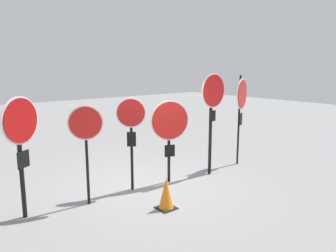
% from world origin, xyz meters
% --- Properties ---
extents(ground_plane, '(40.00, 40.00, 0.00)m').
position_xyz_m(ground_plane, '(0.00, 0.00, 0.00)').
color(ground_plane, gray).
extents(stop_sign_0, '(0.74, 0.49, 2.28)m').
position_xyz_m(stop_sign_0, '(-2.82, 0.12, 1.59)').
color(stop_sign_0, black).
rests_on(stop_sign_0, ground).
extents(stop_sign_1, '(0.65, 0.29, 2.06)m').
position_xyz_m(stop_sign_1, '(-1.66, -0.06, 1.54)').
color(stop_sign_1, black).
rests_on(stop_sign_1, ground).
extents(stop_sign_2, '(0.58, 0.38, 2.13)m').
position_xyz_m(stop_sign_2, '(-0.53, 0.07, 1.54)').
color(stop_sign_2, black).
rests_on(stop_sign_2, ground).
extents(stop_sign_3, '(0.91, 0.33, 2.01)m').
position_xyz_m(stop_sign_3, '(0.44, -0.09, 1.41)').
color(stop_sign_3, black).
rests_on(stop_sign_3, ground).
extents(stop_sign_4, '(0.86, 0.17, 2.62)m').
position_xyz_m(stop_sign_4, '(1.68, -0.28, 1.87)').
color(stop_sign_4, black).
rests_on(stop_sign_4, ground).
extents(stop_sign_5, '(0.80, 0.35, 2.55)m').
position_xyz_m(stop_sign_5, '(2.97, -0.16, 1.87)').
color(stop_sign_5, black).
rests_on(stop_sign_5, ground).
extents(traffic_cone_0, '(0.36, 0.36, 0.65)m').
position_xyz_m(traffic_cone_0, '(-0.54, -1.19, 0.32)').
color(traffic_cone_0, black).
rests_on(traffic_cone_0, ground).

